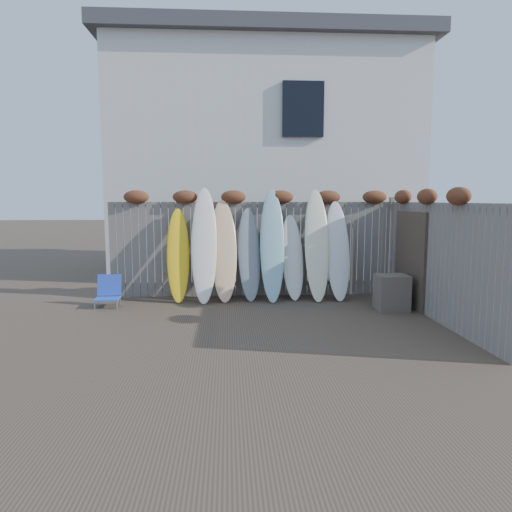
{
  "coord_description": "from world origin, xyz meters",
  "views": [
    {
      "loc": [
        -0.52,
        -7.23,
        2.05
      ],
      "look_at": [
        0.0,
        1.2,
        1.0
      ],
      "focal_mm": 32.0,
      "sensor_mm": 36.0,
      "label": 1
    }
  ],
  "objects": [
    {
      "name": "right_fence",
      "position": [
        2.99,
        0.25,
        1.14
      ],
      "size": [
        0.28,
        4.4,
        2.24
      ],
      "color": "slate",
      "rests_on": "ground"
    },
    {
      "name": "surfboard_7",
      "position": [
        1.73,
        1.95,
        1.01
      ],
      "size": [
        0.49,
        0.72,
        2.02
      ],
      "primitive_type": "ellipsoid",
      "rotation": [
        -0.31,
        0.0,
        -0.0
      ],
      "color": "silver",
      "rests_on": "ground"
    },
    {
      "name": "wooden_crate",
      "position": [
        2.51,
        0.91,
        0.33
      ],
      "size": [
        0.57,
        0.48,
        0.66
      ],
      "primitive_type": "cube",
      "rotation": [
        0.0,
        0.0,
        0.01
      ],
      "color": "#443B33",
      "rests_on": "ground"
    },
    {
      "name": "house",
      "position": [
        0.5,
        6.5,
        3.2
      ],
      "size": [
        8.5,
        5.5,
        6.33
      ],
      "color": "silver",
      "rests_on": "ground"
    },
    {
      "name": "surfboard_0",
      "position": [
        -1.53,
        1.98,
        0.94
      ],
      "size": [
        0.5,
        0.7,
        1.87
      ],
      "primitive_type": "ellipsoid",
      "rotation": [
        -0.31,
        0.0,
        0.08
      ],
      "color": "yellow",
      "rests_on": "ground"
    },
    {
      "name": "surfboard_1",
      "position": [
        -1.0,
        1.92,
        1.15
      ],
      "size": [
        0.51,
        0.81,
        2.3
      ],
      "primitive_type": "ellipsoid",
      "rotation": [
        -0.31,
        0.0,
        -0.0
      ],
      "color": "white",
      "rests_on": "ground"
    },
    {
      "name": "surfboard_3",
      "position": [
        -0.09,
        2.01,
        0.94
      ],
      "size": [
        0.5,
        0.7,
        1.88
      ],
      "primitive_type": "ellipsoid",
      "rotation": [
        -0.31,
        0.0,
        0.07
      ],
      "color": "slate",
      "rests_on": "ground"
    },
    {
      "name": "ground",
      "position": [
        0.0,
        0.0,
        0.0
      ],
      "size": [
        80.0,
        80.0,
        0.0
      ],
      "primitive_type": "plane",
      "color": "#493A2D"
    },
    {
      "name": "surfboard_4",
      "position": [
        0.38,
        1.94,
        1.13
      ],
      "size": [
        0.53,
        0.82,
        2.27
      ],
      "primitive_type": "ellipsoid",
      "rotation": [
        -0.31,
        0.0,
        -0.05
      ],
      "color": "#8AB8C6",
      "rests_on": "ground"
    },
    {
      "name": "beach_chair",
      "position": [
        -2.83,
        1.57,
        0.28
      ],
      "size": [
        0.47,
        0.5,
        0.6
      ],
      "color": "blue",
      "rests_on": "ground"
    },
    {
      "name": "surfboard_2",
      "position": [
        -0.61,
        1.99,
        1.03
      ],
      "size": [
        0.59,
        0.77,
        2.05
      ],
      "primitive_type": "ellipsoid",
      "rotation": [
        -0.31,
        0.0,
        0.08
      ],
      "color": "#E7C281",
      "rests_on": "ground"
    },
    {
      "name": "back_fence",
      "position": [
        0.06,
        2.39,
        1.18
      ],
      "size": [
        6.05,
        0.28,
        2.24
      ],
      "color": "slate",
      "rests_on": "ground"
    },
    {
      "name": "surfboard_5",
      "position": [
        0.81,
        2.04,
        0.87
      ],
      "size": [
        0.51,
        0.66,
        1.74
      ],
      "primitive_type": "ellipsoid",
      "rotation": [
        -0.31,
        0.0,
        0.1
      ],
      "color": "silver",
      "rests_on": "ground"
    },
    {
      "name": "surfboard_6",
      "position": [
        1.29,
        1.94,
        1.13
      ],
      "size": [
        0.53,
        0.82,
        2.27
      ],
      "primitive_type": "ellipsoid",
      "rotation": [
        -0.31,
        0.0,
        -0.04
      ],
      "color": "beige",
      "rests_on": "ground"
    },
    {
      "name": "lattice_panel",
      "position": [
        2.93,
        1.15,
        0.91
      ],
      "size": [
        0.11,
        1.21,
        1.82
      ],
      "primitive_type": "cube",
      "rotation": [
        0.0,
        0.0,
        0.05
      ],
      "color": "brown",
      "rests_on": "ground"
    }
  ]
}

